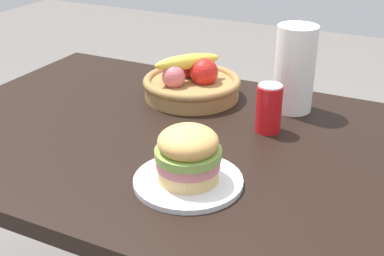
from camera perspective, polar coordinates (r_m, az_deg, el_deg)
dining_table at (r=1.33m, az=-0.39°, el=-4.96°), size 1.40×0.90×0.75m
plate at (r=1.09m, az=-0.43°, el=-5.96°), size 0.23×0.23×0.01m
sandwich at (r=1.05m, az=-0.44°, el=-2.91°), size 0.14×0.14×0.12m
soda_can at (r=1.30m, az=8.63°, el=2.21°), size 0.07×0.07×0.13m
fruit_basket at (r=1.51m, az=-0.02°, el=5.14°), size 0.29×0.29×0.13m
paper_towel_roll at (r=1.42m, az=11.45°, el=6.53°), size 0.11×0.11×0.24m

